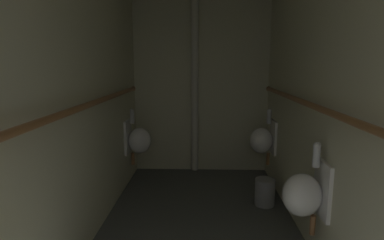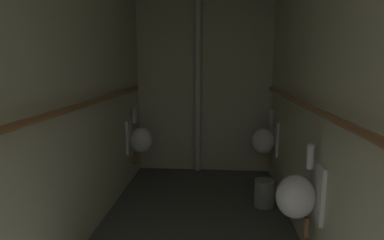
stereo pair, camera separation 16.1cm
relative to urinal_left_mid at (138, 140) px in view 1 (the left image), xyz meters
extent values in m
cube|color=beige|center=(-0.18, -1.64, 0.63)|extent=(0.06, 4.52, 2.46)
cube|color=beige|center=(1.83, -1.64, 0.63)|extent=(0.06, 4.52, 2.46)
cube|color=beige|center=(0.82, 0.59, 0.63)|extent=(2.06, 0.06, 2.46)
ellipsoid|color=white|center=(0.02, 0.00, -0.01)|extent=(0.30, 0.26, 0.34)
cube|color=white|center=(-0.13, 0.00, 0.04)|extent=(0.03, 0.30, 0.44)
cylinder|color=silver|center=(-0.07, 0.00, 0.30)|extent=(0.06, 0.06, 0.16)
sphere|color=silver|center=(-0.07, 0.00, 0.38)|extent=(0.06, 0.06, 0.06)
cylinder|color=#936038|center=(-0.08, 0.00, -0.26)|extent=(0.04, 0.04, 0.16)
ellipsoid|color=white|center=(1.63, -1.67, -0.01)|extent=(0.30, 0.26, 0.34)
cube|color=white|center=(1.78, -1.67, 0.04)|extent=(0.03, 0.30, 0.44)
cylinder|color=silver|center=(1.72, -1.67, 0.30)|extent=(0.06, 0.06, 0.16)
sphere|color=silver|center=(1.72, -1.67, 0.38)|extent=(0.06, 0.06, 0.06)
cylinder|color=#936038|center=(1.73, -1.67, -0.26)|extent=(0.04, 0.04, 0.16)
ellipsoid|color=white|center=(1.63, 0.05, -0.01)|extent=(0.30, 0.26, 0.34)
cube|color=white|center=(1.78, 0.05, 0.04)|extent=(0.03, 0.30, 0.44)
cylinder|color=silver|center=(1.72, 0.05, 0.30)|extent=(0.06, 0.06, 0.16)
sphere|color=silver|center=(1.72, 0.05, 0.38)|extent=(0.06, 0.06, 0.06)
cylinder|color=#936038|center=(1.73, 0.05, -0.26)|extent=(0.04, 0.04, 0.16)
cylinder|color=#936038|center=(-0.09, -1.65, 0.66)|extent=(0.05, 3.69, 0.05)
sphere|color=#936038|center=(-0.09, 0.20, 0.66)|extent=(0.06, 0.06, 0.06)
cylinder|color=#936038|center=(1.74, -1.64, 0.66)|extent=(0.05, 3.79, 0.05)
sphere|color=#936038|center=(1.74, 0.25, 0.66)|extent=(0.06, 0.06, 0.06)
cylinder|color=beige|center=(0.74, 0.48, 0.63)|extent=(0.10, 0.10, 2.41)
cylinder|color=gray|center=(1.56, -0.61, -0.45)|extent=(0.22, 0.22, 0.31)
camera|label=1|loc=(0.85, -3.97, 1.00)|focal=29.18mm
camera|label=2|loc=(1.01, -3.97, 1.00)|focal=29.18mm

